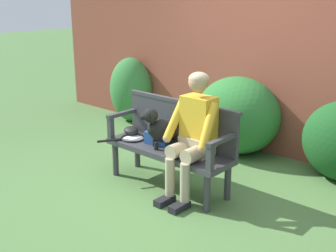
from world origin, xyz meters
TOP-DOWN VIEW (x-y plane):
  - ground_plane at (0.00, 0.00)m, footprint 40.00×40.00m
  - brick_garden_fence at (0.00, 1.86)m, footprint 8.00×0.30m
  - hedge_bush_far_left at (-0.06, 1.44)m, footprint 1.17×1.00m
  - hedge_bush_far_right at (-2.21, 1.52)m, footprint 0.77×0.64m
  - garden_bench at (0.00, 0.00)m, footprint 1.51×0.48m
  - bench_backrest at (0.00, 0.21)m, footprint 1.55×0.06m
  - bench_armrest_left_end at (-0.71, -0.09)m, footprint 0.06×0.48m
  - bench_armrest_right_end at (0.71, -0.09)m, footprint 0.06×0.48m
  - person_seated at (0.36, -0.01)m, footprint 0.56×0.64m
  - dog_on_bench at (-0.07, -0.04)m, footprint 0.37×0.42m
  - tennis_racket at (-0.52, -0.07)m, footprint 0.41×0.57m
  - baseball_glove at (-0.65, 0.06)m, footprint 0.27×0.24m
  - sports_bag at (-0.17, 0.05)m, footprint 0.31×0.25m

SIDE VIEW (x-z plane):
  - ground_plane at x=0.00m, z-range 0.00..0.00m
  - garden_bench at x=0.00m, z-range 0.16..0.62m
  - tennis_racket at x=-0.52m, z-range 0.45..0.48m
  - baseball_glove at x=-0.65m, z-range 0.46..0.55m
  - hedge_bush_far_left at x=-0.06m, z-range 0.00..1.03m
  - sports_bag at x=-0.17m, z-range 0.46..0.60m
  - hedge_bush_far_right at x=-2.21m, z-range 0.00..1.07m
  - bench_armrest_left_end at x=-0.71m, z-range 0.52..0.80m
  - bench_armrest_right_end at x=0.71m, z-range 0.52..0.80m
  - dog_on_bench at x=-0.07m, z-range 0.46..0.90m
  - bench_backrest at x=0.00m, z-range 0.46..0.96m
  - person_seated at x=0.36m, z-range 0.06..1.39m
  - brick_garden_fence at x=0.00m, z-range 0.00..2.06m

